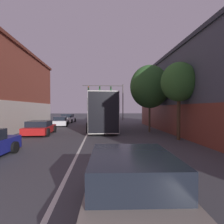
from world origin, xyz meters
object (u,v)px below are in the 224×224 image
Objects in this scene: hatchback_foreground at (133,191)px; street_tree_far at (150,87)px; parked_car_left_far at (40,128)px; street_tree_near at (179,82)px; parked_car_left_mid at (68,118)px; parked_car_left_near at (60,121)px; bus at (100,110)px; traffic_signal_gantry at (110,94)px.

street_tree_far is (4.18, 13.31, 3.77)m from hatchback_foreground.
street_tree_near is at bearing -108.64° from parked_car_left_far.
street_tree_far is at bearing -15.05° from hatchback_foreground.
parked_car_left_mid is (-5.89, 25.48, 0.03)m from hatchback_foreground.
street_tree_far is at bearing -85.58° from parked_car_left_far.
parked_car_left_far is (-0.03, -7.87, 0.00)m from parked_car_left_near.
bus is 2.91× the size of parked_car_left_far.
street_tree_near is at bearing -27.27° from hatchback_foreground.
traffic_signal_gantry reaches higher than hatchback_foreground.
bus is 1.49× the size of traffic_signal_gantry.
traffic_signal_gantry is at bearing -10.23° from bus.
parked_car_left_near is at bearing -126.80° from traffic_signal_gantry.
bus is 16.35m from hatchback_foreground.
traffic_signal_gantry is at bearing -44.28° from parked_car_left_near.
parked_car_left_near is 0.68× the size of street_tree_far.
parked_car_left_far is 0.51× the size of traffic_signal_gantry.
street_tree_near is at bearing -78.75° from street_tree_far.
parked_car_left_near is 12.70m from traffic_signal_gantry.
parked_car_left_mid is 13.25m from parked_car_left_far.
hatchback_foreground is 26.15m from parked_car_left_mid.
bus is 13.78m from traffic_signal_gantry.
parked_car_left_mid is 0.53× the size of traffic_signal_gantry.
hatchback_foreground is 0.64× the size of street_tree_far.
street_tree_far is at bearing -124.31° from bus.
street_tree_far is at bearing -79.75° from traffic_signal_gantry.
street_tree_far is (4.77, -2.97, 2.32)m from bus.
street_tree_near is (3.83, -20.71, -0.91)m from traffic_signal_gantry.
bus is at bearing -54.38° from parked_car_left_far.
traffic_signal_gantry is (7.14, 17.37, 4.50)m from parked_car_left_far.
parked_car_left_near is at bearing -1.93° from parked_car_left_far.
parked_car_left_mid is at bearing -7.40° from parked_car_left_near.
traffic_signal_gantry is 1.38× the size of street_tree_near.
parked_car_left_far is 0.70× the size of street_tree_near.
street_tree_near reaches higher than bus.
street_tree_near is 4.51m from street_tree_far.
street_tree_near is (5.65, -7.39, 2.10)m from bus.
traffic_signal_gantry reaches higher than street_tree_far.
hatchback_foreground is at bearing -155.90° from parked_car_left_far.
street_tree_near is (5.06, 8.88, 3.55)m from hatchback_foreground.
hatchback_foreground reaches higher than parked_car_left_far.
traffic_signal_gantry reaches higher than parked_car_left_near.
traffic_signal_gantry reaches higher than parked_car_left_mid.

